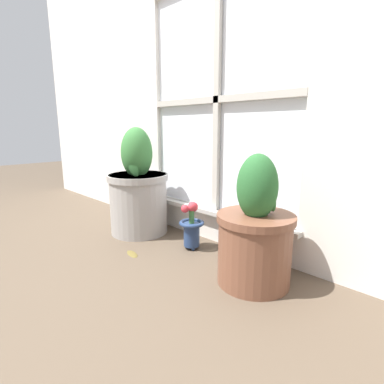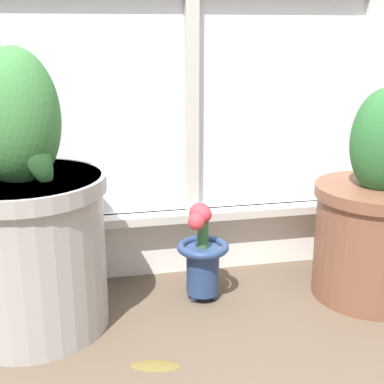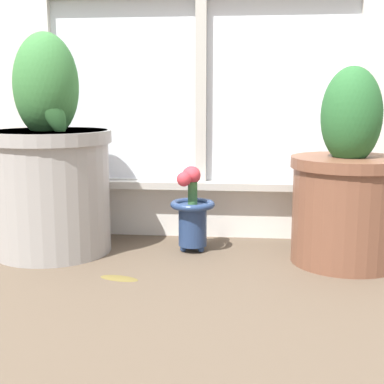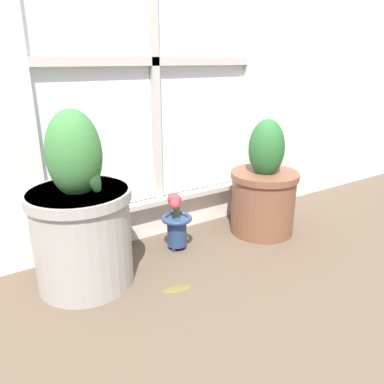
% 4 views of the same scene
% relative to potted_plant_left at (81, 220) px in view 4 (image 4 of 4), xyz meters
% --- Properties ---
extents(ground_plane, '(10.00, 10.00, 0.00)m').
position_rel_potted_plant_left_xyz_m(ground_plane, '(0.44, -0.31, -0.26)').
color(ground_plane, brown).
extents(potted_plant_left, '(0.38, 0.38, 0.67)m').
position_rel_potted_plant_left_xyz_m(potted_plant_left, '(0.00, 0.00, 0.00)').
color(potted_plant_left, '#9E9993').
rests_on(potted_plant_left, ground_plane).
extents(potted_plant_right, '(0.33, 0.33, 0.56)m').
position_rel_potted_plant_left_xyz_m(potted_plant_right, '(0.89, -0.02, -0.04)').
color(potted_plant_right, brown).
rests_on(potted_plant_right, ground_plane).
extents(flower_vase, '(0.14, 0.14, 0.27)m').
position_rel_potted_plant_left_xyz_m(flower_vase, '(0.43, 0.05, -0.13)').
color(flower_vase, navy).
rests_on(flower_vase, ground_plane).
extents(fallen_leaf, '(0.12, 0.07, 0.01)m').
position_rel_potted_plant_left_xyz_m(fallen_leaf, '(0.26, -0.23, -0.26)').
color(fallen_leaf, brown).
rests_on(fallen_leaf, ground_plane).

